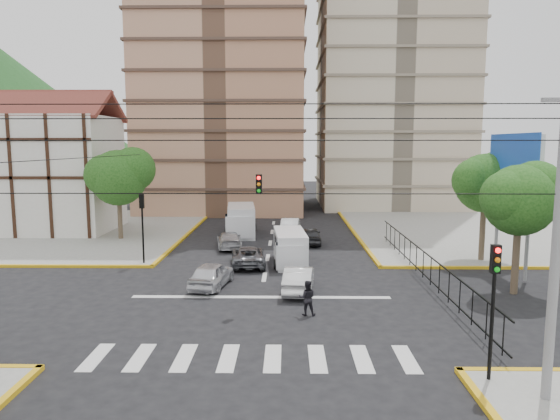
{
  "coord_description": "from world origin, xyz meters",
  "views": [
    {
      "loc": [
        1.3,
        -23.07,
        7.65
      ],
      "look_at": [
        0.91,
        4.44,
        4.0
      ],
      "focal_mm": 32.0,
      "sensor_mm": 36.0,
      "label": 1
    }
  ],
  "objects_px": {
    "van_right_lane": "(290,249)",
    "van_left_lane": "(241,221)",
    "traffic_light_se": "(494,290)",
    "traffic_light_nw": "(142,217)",
    "car_silver_front_left": "(212,274)",
    "pedestrian_crosswalk": "(307,298)",
    "car_white_front_right": "(299,279)"
  },
  "relations": [
    {
      "from": "car_silver_front_left",
      "to": "pedestrian_crosswalk",
      "type": "distance_m",
      "value": 6.64
    },
    {
      "from": "traffic_light_se",
      "to": "van_right_lane",
      "type": "relative_size",
      "value": 0.91
    },
    {
      "from": "traffic_light_se",
      "to": "car_silver_front_left",
      "type": "height_order",
      "value": "traffic_light_se"
    },
    {
      "from": "pedestrian_crosswalk",
      "to": "van_left_lane",
      "type": "bearing_deg",
      "value": -74.34
    },
    {
      "from": "van_right_lane",
      "to": "traffic_light_nw",
      "type": "bearing_deg",
      "value": 176.79
    },
    {
      "from": "pedestrian_crosswalk",
      "to": "traffic_light_nw",
      "type": "bearing_deg",
      "value": -40.67
    },
    {
      "from": "pedestrian_crosswalk",
      "to": "van_right_lane",
      "type": "bearing_deg",
      "value": -83.75
    },
    {
      "from": "car_white_front_right",
      "to": "pedestrian_crosswalk",
      "type": "distance_m",
      "value": 3.65
    },
    {
      "from": "traffic_light_se",
      "to": "car_white_front_right",
      "type": "distance_m",
      "value": 11.86
    },
    {
      "from": "van_right_lane",
      "to": "van_left_lane",
      "type": "relative_size",
      "value": 0.84
    },
    {
      "from": "traffic_light_se",
      "to": "car_silver_front_left",
      "type": "xyz_separation_m",
      "value": [
        -10.55,
        10.79,
        -2.43
      ]
    },
    {
      "from": "traffic_light_nw",
      "to": "car_silver_front_left",
      "type": "relative_size",
      "value": 1.1
    },
    {
      "from": "traffic_light_nw",
      "to": "van_left_lane",
      "type": "distance_m",
      "value": 11.77
    },
    {
      "from": "traffic_light_nw",
      "to": "van_left_lane",
      "type": "height_order",
      "value": "traffic_light_nw"
    },
    {
      "from": "van_left_lane",
      "to": "pedestrian_crosswalk",
      "type": "xyz_separation_m",
      "value": [
        4.78,
        -19.59,
        -0.42
      ]
    },
    {
      "from": "van_right_lane",
      "to": "van_left_lane",
      "type": "bearing_deg",
      "value": 107.17
    },
    {
      "from": "traffic_light_se",
      "to": "traffic_light_nw",
      "type": "relative_size",
      "value": 1.0
    },
    {
      "from": "van_right_lane",
      "to": "pedestrian_crosswalk",
      "type": "relative_size",
      "value": 3.03
    },
    {
      "from": "traffic_light_se",
      "to": "traffic_light_nw",
      "type": "xyz_separation_m",
      "value": [
        -15.6,
        15.6,
        0.0
      ]
    },
    {
      "from": "car_silver_front_left",
      "to": "pedestrian_crosswalk",
      "type": "height_order",
      "value": "pedestrian_crosswalk"
    },
    {
      "from": "van_right_lane",
      "to": "car_silver_front_left",
      "type": "distance_m",
      "value": 6.61
    },
    {
      "from": "van_left_lane",
      "to": "car_silver_front_left",
      "type": "relative_size",
      "value": 1.44
    },
    {
      "from": "traffic_light_se",
      "to": "van_right_lane",
      "type": "height_order",
      "value": "traffic_light_se"
    },
    {
      "from": "traffic_light_nw",
      "to": "pedestrian_crosswalk",
      "type": "height_order",
      "value": "traffic_light_nw"
    },
    {
      "from": "car_silver_front_left",
      "to": "pedestrian_crosswalk",
      "type": "bearing_deg",
      "value": 148.25
    },
    {
      "from": "van_right_lane",
      "to": "car_white_front_right",
      "type": "bearing_deg",
      "value": -90.51
    },
    {
      "from": "traffic_light_nw",
      "to": "car_silver_front_left",
      "type": "bearing_deg",
      "value": -43.59
    },
    {
      "from": "van_right_lane",
      "to": "van_left_lane",
      "type": "height_order",
      "value": "van_left_lane"
    },
    {
      "from": "van_left_lane",
      "to": "car_white_front_right",
      "type": "height_order",
      "value": "van_left_lane"
    },
    {
      "from": "traffic_light_se",
      "to": "traffic_light_nw",
      "type": "bearing_deg",
      "value": 135.0
    },
    {
      "from": "van_right_lane",
      "to": "pedestrian_crosswalk",
      "type": "distance_m",
      "value": 9.49
    },
    {
      "from": "traffic_light_nw",
      "to": "traffic_light_se",
      "type": "bearing_deg",
      "value": -45.0
    }
  ]
}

